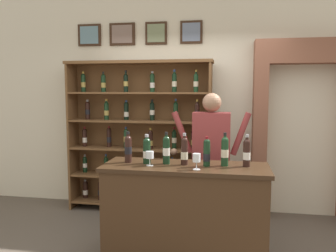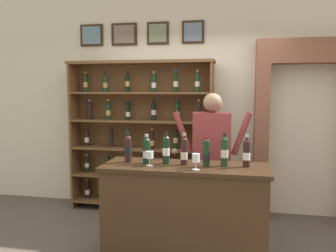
# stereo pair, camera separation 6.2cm
# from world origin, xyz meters

# --- Properties ---
(back_wall) EXTENTS (12.00, 0.19, 3.31)m
(back_wall) POSITION_xyz_m (-0.00, 1.64, 1.66)
(back_wall) COLOR beige
(back_wall) RESTS_ON ground
(wine_shelf) EXTENTS (2.04, 0.36, 2.11)m
(wine_shelf) POSITION_xyz_m (-0.69, 1.34, 1.10)
(wine_shelf) COLOR brown
(wine_shelf) RESTS_ON ground
(archway_doorway) EXTENTS (1.32, 0.45, 2.36)m
(archway_doorway) POSITION_xyz_m (1.52, 1.50, 1.33)
(archway_doorway) COLOR brown
(archway_doorway) RESTS_ON ground
(tasting_counter) EXTENTS (1.64, 0.59, 0.97)m
(tasting_counter) POSITION_xyz_m (0.13, -0.00, 0.49)
(tasting_counter) COLOR #422B19
(tasting_counter) RESTS_ON ground
(shopkeeper) EXTENTS (0.93, 0.22, 1.68)m
(shopkeeper) POSITION_xyz_m (0.35, 0.64, 1.04)
(shopkeeper) COLOR #2D3347
(shopkeeper) RESTS_ON ground
(tasting_bottle_riserva) EXTENTS (0.07, 0.07, 0.32)m
(tasting_bottle_riserva) POSITION_xyz_m (-0.46, 0.03, 1.12)
(tasting_bottle_riserva) COLOR black
(tasting_bottle_riserva) RESTS_ON tasting_counter
(tasting_bottle_super_tuscan) EXTENTS (0.08, 0.08, 0.30)m
(tasting_bottle_super_tuscan) POSITION_xyz_m (-0.26, 0.01, 1.11)
(tasting_bottle_super_tuscan) COLOR black
(tasting_bottle_super_tuscan) RESTS_ON tasting_counter
(tasting_bottle_bianco) EXTENTS (0.07, 0.07, 0.32)m
(tasting_bottle_bianco) POSITION_xyz_m (-0.06, 0.03, 1.13)
(tasting_bottle_bianco) COLOR black
(tasting_bottle_bianco) RESTS_ON tasting_counter
(tasting_bottle_rosso) EXTENTS (0.07, 0.07, 0.32)m
(tasting_bottle_rosso) POSITION_xyz_m (0.12, 0.02, 1.12)
(tasting_bottle_rosso) COLOR black
(tasting_bottle_rosso) RESTS_ON tasting_counter
(tasting_bottle_prosecco) EXTENTS (0.07, 0.07, 0.29)m
(tasting_bottle_prosecco) POSITION_xyz_m (0.34, 0.00, 1.11)
(tasting_bottle_prosecco) COLOR black
(tasting_bottle_prosecco) RESTS_ON tasting_counter
(tasting_bottle_chianti) EXTENTS (0.07, 0.07, 0.33)m
(tasting_bottle_chianti) POSITION_xyz_m (0.51, 0.04, 1.13)
(tasting_bottle_chianti) COLOR #19381E
(tasting_bottle_chianti) RESTS_ON tasting_counter
(tasting_bottle_grappa) EXTENTS (0.07, 0.07, 0.32)m
(tasting_bottle_grappa) POSITION_xyz_m (0.72, 0.06, 1.12)
(tasting_bottle_grappa) COLOR black
(tasting_bottle_grappa) RESTS_ON tasting_counter
(wine_glass_spare) EXTENTS (0.08, 0.08, 0.14)m
(wine_glass_spare) POSITION_xyz_m (-0.21, -0.08, 1.07)
(wine_glass_spare) COLOR silver
(wine_glass_spare) RESTS_ON tasting_counter
(wine_glass_left) EXTENTS (0.07, 0.07, 0.15)m
(wine_glass_left) POSITION_xyz_m (0.26, -0.17, 1.08)
(wine_glass_left) COLOR silver
(wine_glass_left) RESTS_ON tasting_counter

